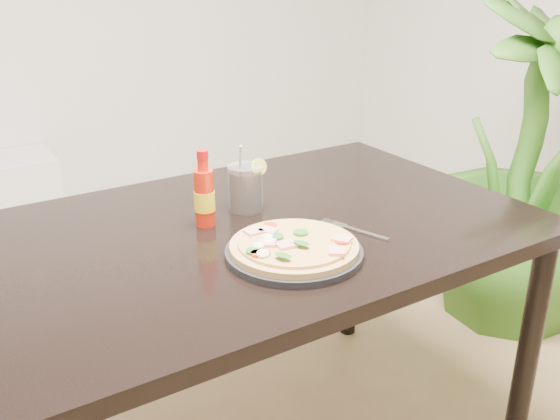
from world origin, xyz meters
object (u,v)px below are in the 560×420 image
fork (352,229)px  hot_sauce_bottle (204,196)px  houseplant (527,164)px  dining_table (255,254)px  cola_cup (246,189)px  pizza (293,245)px  plate (294,253)px

fork → hot_sauce_bottle: bearing=123.9°
fork → houseplant: houseplant is taller
houseplant → dining_table: bearing=-172.7°
cola_cup → houseplant: 1.28m
dining_table → fork: 0.26m
dining_table → hot_sauce_bottle: size_ratio=7.25×
pizza → fork: (0.20, 0.04, -0.02)m
fork → pizza: bearing=173.3°
houseplant → plate: bearing=-164.4°
hot_sauce_bottle → cola_cup: bearing=14.8°
dining_table → cola_cup: size_ratio=7.70×
plate → hot_sauce_bottle: 0.29m
plate → pizza: size_ratio=1.07×
dining_table → plate: 0.22m
dining_table → houseplant: (1.30, 0.17, -0.03)m
pizza → houseplant: bearing=15.6°
dining_table → cola_cup: bearing=71.9°
hot_sauce_bottle → fork: size_ratio=1.05×
pizza → hot_sauce_bottle: hot_sauce_bottle is taller
pizza → plate: bearing=-3.0°
hot_sauce_bottle → houseplant: (1.40, 0.10, -0.19)m
dining_table → pizza: bearing=-95.0°
dining_table → pizza: (-0.02, -0.20, 0.11)m
dining_table → cola_cup: (0.03, 0.10, 0.14)m
plate → dining_table: bearing=85.9°
dining_table → cola_cup: 0.18m
plate → houseplant: bearing=15.6°
hot_sauce_bottle → houseplant: size_ratio=0.15×
dining_table → plate: plate is taller
dining_table → hot_sauce_bottle: 0.20m
pizza → hot_sauce_bottle: (-0.09, 0.26, 0.05)m
pizza → cola_cup: size_ratio=1.58×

